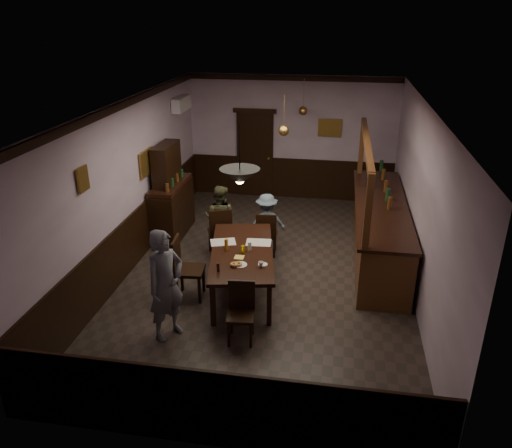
% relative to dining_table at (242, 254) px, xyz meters
% --- Properties ---
extents(room, '(5.01, 8.01, 3.01)m').
position_rel_dining_table_xyz_m(room, '(0.32, 0.71, 0.81)').
color(room, '#2D2621').
rests_on(room, ground).
extents(dining_table, '(1.37, 2.34, 0.75)m').
position_rel_dining_table_xyz_m(dining_table, '(0.00, 0.00, 0.00)').
color(dining_table, black).
rests_on(dining_table, ground).
extents(chair_far_left, '(0.56, 0.56, 0.99)m').
position_rel_dining_table_xyz_m(chair_far_left, '(-0.65, 1.17, -0.14)').
color(chair_far_left, black).
rests_on(chair_far_left, ground).
extents(chair_far_right, '(0.41, 0.41, 0.89)m').
position_rel_dining_table_xyz_m(chair_far_right, '(0.21, 1.33, -0.20)').
color(chair_far_right, black).
rests_on(chair_far_right, ground).
extents(chair_near, '(0.42, 0.42, 0.89)m').
position_rel_dining_table_xyz_m(chair_near, '(0.24, -1.31, -0.20)').
color(chair_near, black).
rests_on(chair_near, ground).
extents(chair_side, '(0.49, 0.49, 1.05)m').
position_rel_dining_table_xyz_m(chair_side, '(-0.89, -0.35, -0.11)').
color(chair_side, black).
rests_on(chair_side, ground).
extents(person_standing, '(0.66, 0.73, 1.66)m').
position_rel_dining_table_xyz_m(person_standing, '(-0.81, -1.42, 0.15)').
color(person_standing, slate).
rests_on(person_standing, ground).
extents(person_seated_left, '(0.70, 0.58, 1.33)m').
position_rel_dining_table_xyz_m(person_seated_left, '(-0.72, 1.45, -0.02)').
color(person_seated_left, '#414228').
rests_on(person_seated_left, ground).
extents(person_seated_right, '(0.85, 0.67, 1.16)m').
position_rel_dining_table_xyz_m(person_seated_right, '(0.17, 1.60, -0.10)').
color(person_seated_right, slate).
rests_on(person_seated_right, ground).
extents(newspaper_left, '(0.49, 0.42, 0.01)m').
position_rel_dining_table_xyz_m(newspaper_left, '(-0.37, 0.24, 0.07)').
color(newspaper_left, silver).
rests_on(newspaper_left, dining_table).
extents(newspaper_right, '(0.44, 0.33, 0.01)m').
position_rel_dining_table_xyz_m(newspaper_right, '(0.22, 0.33, 0.07)').
color(newspaper_right, silver).
rests_on(newspaper_right, dining_table).
extents(napkin, '(0.17, 0.17, 0.00)m').
position_rel_dining_table_xyz_m(napkin, '(0.00, -0.25, 0.07)').
color(napkin, '#E7CC55').
rests_on(napkin, dining_table).
extents(saucer, '(0.15, 0.15, 0.01)m').
position_rel_dining_table_xyz_m(saucer, '(0.41, -0.44, 0.07)').
color(saucer, white).
rests_on(saucer, dining_table).
extents(coffee_cup, '(0.09, 0.09, 0.07)m').
position_rel_dining_table_xyz_m(coffee_cup, '(0.40, -0.51, 0.11)').
color(coffee_cup, white).
rests_on(coffee_cup, saucer).
extents(pastry_plate, '(0.22, 0.22, 0.01)m').
position_rel_dining_table_xyz_m(pastry_plate, '(0.07, -0.51, 0.07)').
color(pastry_plate, white).
rests_on(pastry_plate, dining_table).
extents(pastry_ring_a, '(0.13, 0.13, 0.04)m').
position_rel_dining_table_xyz_m(pastry_ring_a, '(-0.01, -0.56, 0.10)').
color(pastry_ring_a, '#C68C47').
rests_on(pastry_ring_a, pastry_plate).
extents(pastry_ring_b, '(0.13, 0.13, 0.04)m').
position_rel_dining_table_xyz_m(pastry_ring_b, '(0.05, -0.54, 0.10)').
color(pastry_ring_b, '#C68C47').
rests_on(pastry_ring_b, pastry_plate).
extents(soda_can, '(0.07, 0.07, 0.12)m').
position_rel_dining_table_xyz_m(soda_can, '(0.03, -0.07, 0.12)').
color(soda_can, yellow).
rests_on(soda_can, dining_table).
extents(beer_glass, '(0.06, 0.06, 0.20)m').
position_rel_dining_table_xyz_m(beer_glass, '(-0.25, -0.04, 0.16)').
color(beer_glass, '#BF721E').
rests_on(beer_glass, dining_table).
extents(water_glass, '(0.06, 0.06, 0.15)m').
position_rel_dining_table_xyz_m(water_glass, '(0.12, 0.02, 0.14)').
color(water_glass, silver).
rests_on(water_glass, dining_table).
extents(pepper_mill, '(0.04, 0.04, 0.14)m').
position_rel_dining_table_xyz_m(pepper_mill, '(-0.22, -0.76, 0.13)').
color(pepper_mill, black).
rests_on(pepper_mill, dining_table).
extents(sideboard, '(0.52, 1.47, 1.94)m').
position_rel_dining_table_xyz_m(sideboard, '(-1.89, 2.01, 0.09)').
color(sideboard, black).
rests_on(sideboard, ground).
extents(bar_counter, '(0.94, 4.06, 2.28)m').
position_rel_dining_table_xyz_m(bar_counter, '(2.31, 1.68, -0.11)').
color(bar_counter, '#512E15').
rests_on(bar_counter, ground).
extents(door_back, '(0.90, 0.06, 2.10)m').
position_rel_dining_table_xyz_m(door_back, '(-0.58, 4.66, 0.36)').
color(door_back, black).
rests_on(door_back, ground).
extents(ac_unit, '(0.20, 0.85, 0.30)m').
position_rel_dining_table_xyz_m(ac_unit, '(-2.06, 3.61, 1.76)').
color(ac_unit, white).
rests_on(ac_unit, ground).
extents(picture_left_small, '(0.04, 0.28, 0.36)m').
position_rel_dining_table_xyz_m(picture_left_small, '(-2.14, -0.89, 1.46)').
color(picture_left_small, olive).
rests_on(picture_left_small, ground).
extents(picture_left_large, '(0.04, 0.62, 0.48)m').
position_rel_dining_table_xyz_m(picture_left_large, '(-2.14, 1.51, 1.01)').
color(picture_left_large, olive).
rests_on(picture_left_large, ground).
extents(picture_back, '(0.55, 0.04, 0.42)m').
position_rel_dining_table_xyz_m(picture_back, '(1.22, 4.67, 1.11)').
color(picture_back, olive).
rests_on(picture_back, ground).
extents(pendant_iron, '(0.56, 0.56, 0.83)m').
position_rel_dining_table_xyz_m(pendant_iron, '(0.14, -0.79, 1.60)').
color(pendant_iron, black).
rests_on(pendant_iron, ground).
extents(pendant_brass_mid, '(0.20, 0.20, 0.81)m').
position_rel_dining_table_xyz_m(pendant_brass_mid, '(0.42, 2.01, 1.61)').
color(pendant_brass_mid, '#BF8C3F').
rests_on(pendant_brass_mid, ground).
extents(pendant_brass_far, '(0.20, 0.20, 0.81)m').
position_rel_dining_table_xyz_m(pendant_brass_far, '(0.62, 4.03, 1.61)').
color(pendant_brass_far, '#BF8C3F').
rests_on(pendant_brass_far, ground).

